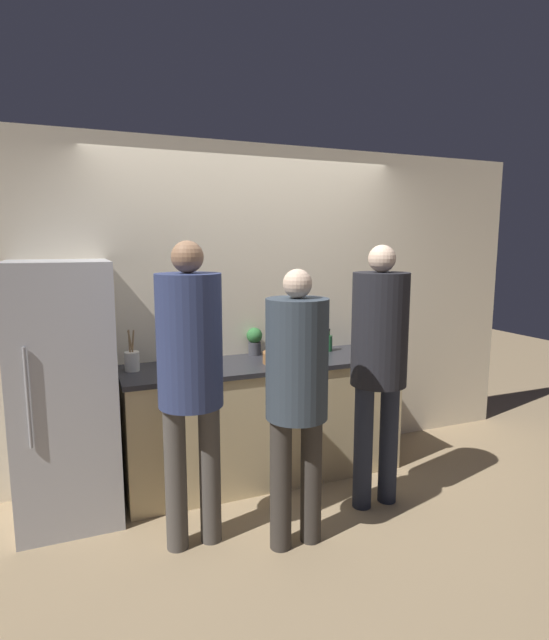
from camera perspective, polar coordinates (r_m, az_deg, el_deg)
The scene contains 12 objects.
ground_plane at distance 3.86m, azimuth 0.87°, elevation -19.40°, with size 14.00×14.00×0.00m, color #9E8460.
wall_back at distance 4.08m, azimuth -2.86°, elevation 1.38°, with size 5.20×0.06×2.60m.
counter at distance 3.99m, azimuth -1.22°, elevation -11.16°, with size 2.16×0.67×0.93m.
refrigerator at distance 3.59m, azimuth -22.85°, elevation -7.57°, with size 0.63×0.72×1.72m.
person_left at distance 2.95m, azimuth -9.61°, elevation -5.14°, with size 0.38×0.38×1.84m.
person_center at distance 2.94m, azimuth 2.56°, elevation -7.25°, with size 0.37×0.37×1.68m.
person_right at distance 3.45m, azimuth 11.86°, elevation -3.46°, with size 0.38×0.38×1.81m.
fruit_bowl at distance 3.78m, azimuth 0.93°, elevation -4.26°, with size 0.30×0.30×0.12m.
utensil_crock at distance 3.68m, azimuth -15.98°, elevation -4.46°, with size 0.10×0.10×0.30m.
bottle_green at distance 4.21m, azimuth 6.11°, elevation -2.55°, with size 0.08×0.08×0.19m.
cup_white at distance 3.97m, azimuth 4.31°, elevation -3.66°, with size 0.08×0.08×0.09m.
potted_plant at distance 4.03m, azimuth -2.30°, elevation -2.30°, with size 0.13×0.13×0.22m.
Camera 1 is at (-1.34, -3.13, 1.82)m, focal length 28.00 mm.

